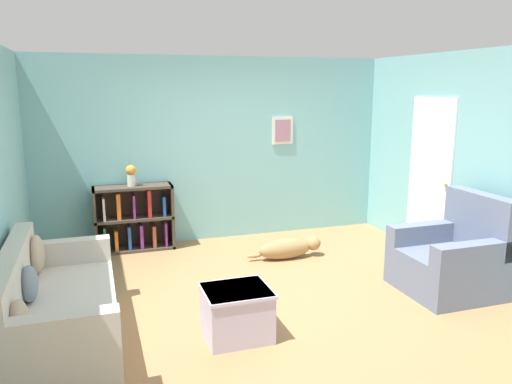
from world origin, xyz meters
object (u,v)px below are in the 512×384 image
Objects in this scene: recliner_chair at (453,259)px; dog at (289,248)px; coffee_table at (237,312)px; bookshelf at (134,219)px; vase at (131,174)px; couch at (55,311)px.

dog is (-1.31, 1.51, -0.22)m from recliner_chair.
coffee_table is (-2.52, -0.27, -0.12)m from recliner_chair.
bookshelf reaches higher than coffee_table.
vase is (-0.65, 2.76, 0.81)m from coffee_table.
recliner_chair reaches higher than couch.
recliner_chair is 3.75× the size of vase.
couch is 1.93× the size of dog.
recliner_chair is 2.01m from dog.
couch is at bearing 167.77° from coffee_table.
coffee_table reaches higher than dog.
vase reaches higher than recliner_chair.
bookshelf is 2.12m from dog.
coffee_table is (0.64, -2.78, -0.19)m from bookshelf.
vase is (-1.86, 0.98, 0.91)m from dog.
recliner_chair is 2.53m from coffee_table.
vase is at bearing 141.80° from recliner_chair.
vase reaches higher than couch.
bookshelf reaches higher than couch.
dog is at bearing 130.79° from recliner_chair.
recliner_chair reaches higher than dog.
couch is 3.09m from dog.
bookshelf is at bearing 56.55° from vase.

